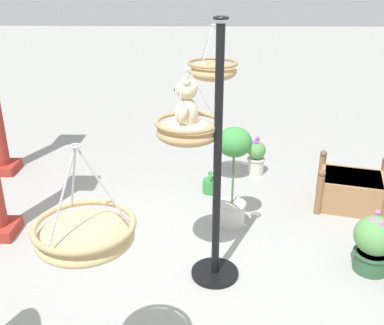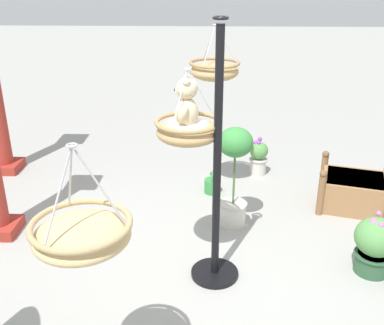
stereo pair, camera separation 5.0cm
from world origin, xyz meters
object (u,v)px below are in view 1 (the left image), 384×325
at_px(display_pole_central, 216,208).
at_px(potted_plant_fern_front, 233,170).
at_px(hanging_basket_right_low, 213,70).
at_px(hanging_basket_left_high, 85,234).
at_px(wooden_planter_box, 351,189).
at_px(hanging_basket_with_teddy, 188,130).
at_px(potted_plant_small_succulent, 256,157).
at_px(teddy_bear, 185,107).
at_px(watering_can, 210,185).
at_px(potted_plant_tall_leafy, 374,243).

height_order(display_pole_central, potted_plant_fern_front, display_pole_central).
bearing_deg(hanging_basket_right_low, hanging_basket_left_high, 165.82).
distance_m(wooden_planter_box, potted_plant_fern_front, 1.59).
height_order(hanging_basket_left_high, wooden_planter_box, hanging_basket_left_high).
relative_size(hanging_basket_with_teddy, potted_plant_small_succulent, 1.24).
bearing_deg(teddy_bear, potted_plant_small_succulent, -22.77).
xyz_separation_m(teddy_bear, wooden_planter_box, (1.24, -1.94, -1.36)).
height_order(wooden_planter_box, potted_plant_small_succulent, wooden_planter_box).
relative_size(potted_plant_fern_front, watering_can, 3.26).
xyz_separation_m(display_pole_central, potted_plant_fern_front, (0.92, -0.21, -0.05)).
xyz_separation_m(hanging_basket_with_teddy, potted_plant_tall_leafy, (-0.04, -1.73, -1.08)).
bearing_deg(display_pole_central, hanging_basket_left_high, 150.42).
bearing_deg(display_pole_central, potted_plant_small_succulent, -15.29).
relative_size(hanging_basket_left_high, watering_can, 1.79).
distance_m(display_pole_central, watering_can, 1.82).
height_order(display_pole_central, potted_plant_small_succulent, display_pole_central).
distance_m(hanging_basket_with_teddy, wooden_planter_box, 2.56).
xyz_separation_m(hanging_basket_left_high, watering_can, (3.08, -0.76, -1.19)).
xyz_separation_m(display_pole_central, potted_plant_tall_leafy, (0.11, -1.48, -0.41)).
distance_m(hanging_basket_left_high, potted_plant_small_succulent, 4.05).
height_order(potted_plant_tall_leafy, potted_plant_small_succulent, potted_plant_tall_leafy).
relative_size(display_pole_central, hanging_basket_left_high, 3.71).
xyz_separation_m(display_pole_central, hanging_basket_left_high, (-1.37, 0.78, 0.59)).
height_order(hanging_basket_left_high, potted_plant_small_succulent, hanging_basket_left_high).
relative_size(teddy_bear, potted_plant_fern_front, 0.40).
height_order(hanging_basket_with_teddy, wooden_planter_box, hanging_basket_with_teddy).
height_order(hanging_basket_left_high, potted_plant_tall_leafy, hanging_basket_left_high).
bearing_deg(hanging_basket_left_high, teddy_bear, -18.35).
xyz_separation_m(wooden_planter_box, potted_plant_fern_front, (-0.47, 1.46, 0.44)).
height_order(display_pole_central, hanging_basket_left_high, display_pole_central).
distance_m(display_pole_central, hanging_basket_left_high, 1.68).
bearing_deg(wooden_planter_box, teddy_bear, 122.52).
height_order(hanging_basket_right_low, potted_plant_tall_leafy, hanging_basket_right_low).
xyz_separation_m(hanging_basket_right_low, potted_plant_fern_front, (-0.73, -0.22, -0.93)).
height_order(hanging_basket_left_high, potted_plant_fern_front, hanging_basket_left_high).
bearing_deg(potted_plant_small_succulent, teddy_bear, 157.23).
height_order(hanging_basket_with_teddy, potted_plant_tall_leafy, hanging_basket_with_teddy).
bearing_deg(potted_plant_tall_leafy, watering_can, 42.94).
distance_m(potted_plant_fern_front, watering_can, 0.99).
bearing_deg(watering_can, potted_plant_tall_leafy, -137.06).
bearing_deg(wooden_planter_box, watering_can, 79.08).
bearing_deg(display_pole_central, hanging_basket_right_low, 0.47).
bearing_deg(hanging_basket_left_high, display_pole_central, -29.58).
distance_m(teddy_bear, watering_can, 2.17).
xyz_separation_m(display_pole_central, teddy_bear, (0.15, 0.27, 0.87)).
xyz_separation_m(teddy_bear, potted_plant_fern_front, (0.77, -0.48, -0.92)).
bearing_deg(display_pole_central, hanging_basket_with_teddy, 59.04).
distance_m(teddy_bear, hanging_basket_right_low, 1.52).
bearing_deg(hanging_basket_right_low, wooden_planter_box, -98.89).
relative_size(hanging_basket_with_teddy, potted_plant_fern_front, 0.56).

